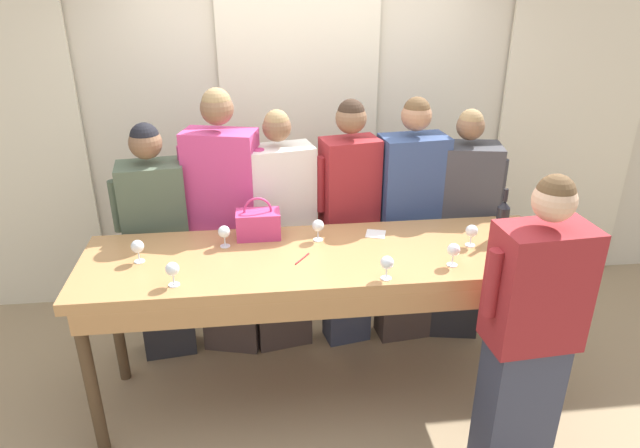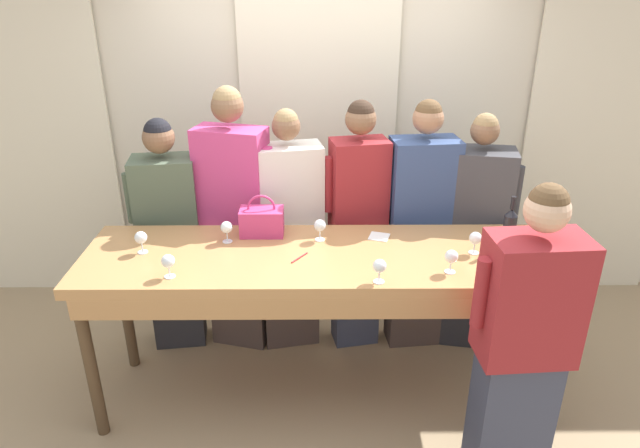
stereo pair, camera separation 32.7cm
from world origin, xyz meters
name	(u,v)px [view 2 (the right image)]	position (x,y,z in m)	size (l,w,h in m)	color
ground_plane	(320,394)	(0.00, 0.00, 0.00)	(18.00, 18.00, 0.00)	tan
wall_back	(319,125)	(0.00, 1.43, 1.40)	(12.00, 0.06, 2.80)	beige
curtain_panel_left	(34,135)	(-2.18, 1.37, 1.34)	(1.17, 0.03, 2.69)	#EFE5C6
curtain_panel_center	(319,134)	(0.00, 1.37, 1.34)	(1.17, 0.03, 2.69)	#EFE5C6
curtain_panel_right	(602,134)	(2.18, 1.37, 1.34)	(1.17, 0.03, 2.69)	#EFE5C6
tasting_bar	(320,270)	(0.00, -0.02, 0.93)	(2.73, 0.78, 1.02)	#B27F4C
wine_bottle	(509,229)	(1.09, 0.07, 1.14)	(0.08, 0.08, 0.32)	black
handbag	(262,221)	(-0.35, 0.26, 1.11)	(0.26, 0.15, 0.26)	#C63870
wine_glass_front_left	(475,239)	(0.88, 0.00, 1.11)	(0.07, 0.07, 0.13)	white
wine_glass_front_mid	(320,226)	(0.00, 0.18, 1.11)	(0.07, 0.07, 0.13)	white
wine_glass_front_right	(227,228)	(-0.55, 0.16, 1.11)	(0.07, 0.07, 0.13)	white
wine_glass_center_left	(141,238)	(-1.02, 0.02, 1.11)	(0.07, 0.07, 0.13)	white
wine_glass_center_mid	(168,262)	(-0.80, -0.26, 1.11)	(0.07, 0.07, 0.13)	white
wine_glass_center_right	(451,257)	(0.70, -0.22, 1.11)	(0.07, 0.07, 0.13)	white
wine_glass_back_left	(380,267)	(0.30, -0.32, 1.11)	(0.07, 0.07, 0.13)	white
napkin	(379,237)	(0.36, 0.22, 1.03)	(0.15, 0.15, 0.00)	white
pen	(300,258)	(-0.12, -0.06, 1.03)	(0.09, 0.12, 0.01)	maroon
guest_olive_jacket	(170,237)	(-1.02, 0.60, 0.84)	(0.52, 0.32, 1.66)	#28282D
guest_pink_top	(235,222)	(-0.57, 0.60, 0.95)	(0.56, 0.34, 1.86)	#473833
guest_cream_sweater	(289,233)	(-0.21, 0.60, 0.87)	(0.56, 0.33, 1.72)	#473833
guest_striped_shirt	(358,226)	(0.26, 0.60, 0.92)	(0.48, 0.30, 1.77)	#383D51
guest_navy_coat	(419,228)	(0.68, 0.60, 0.90)	(0.55, 0.30, 1.78)	#473833
guest_beige_cap	(472,235)	(1.04, 0.60, 0.84)	(0.56, 0.35, 1.69)	#28282D
host_pouring	(523,346)	(0.97, -0.65, 0.85)	(0.56, 0.30, 1.69)	#383D51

